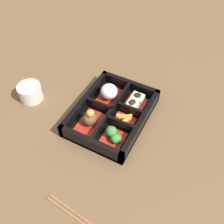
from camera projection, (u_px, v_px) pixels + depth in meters
The scene contains 10 objects.
ground_plane at pixel (112, 117), 0.79m from camera, with size 3.00×3.00×0.00m, color brown.
bento_base at pixel (112, 116), 0.79m from camera, with size 0.26×0.20×0.01m.
bento_rim at pixel (113, 113), 0.77m from camera, with size 0.26×0.20×0.04m.
bowl_stew at pixel (90, 119), 0.74m from camera, with size 0.10×0.06×0.06m.
bowl_rice at pixel (109, 93), 0.81m from camera, with size 0.10×0.06×0.05m.
bowl_greens at pixel (113, 135), 0.72m from camera, with size 0.06×0.06×0.04m.
bowl_carrots at pixel (124, 119), 0.76m from camera, with size 0.05×0.06×0.02m.
bowl_tofu at pixel (135, 102), 0.80m from camera, with size 0.08×0.06×0.04m.
tea_cup at pixel (30, 92), 0.82m from camera, with size 0.07×0.07×0.05m.
chopsticks at pixel (83, 221), 0.59m from camera, with size 0.04×0.21×0.01m.
Camera 1 is at (-0.44, -0.23, 0.61)m, focal length 42.00 mm.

